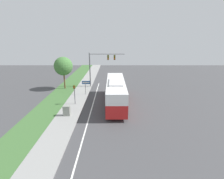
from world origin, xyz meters
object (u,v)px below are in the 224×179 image
utility_cabinet (67,111)px  street_sign (86,85)px  bus (116,91)px  signal_gantry (101,63)px  pedestrian_signal (75,92)px

utility_cabinet → street_sign: bearing=82.1°
bus → signal_gantry: bearing=106.4°
bus → utility_cabinet: bearing=-144.6°
street_sign → signal_gantry: bearing=68.1°
signal_gantry → pedestrian_signal: size_ratio=2.34×
bus → utility_cabinet: (-5.90, -4.20, -1.21)m
street_sign → bus: bearing=-39.7°
signal_gantry → street_sign: size_ratio=2.70×
pedestrian_signal → utility_cabinet: size_ratio=2.32×
street_sign → utility_cabinet: street_sign is taller
bus → pedestrian_signal: 5.70m
bus → pedestrian_signal: bearing=-176.0°
pedestrian_signal → bus: bearing=4.0°
signal_gantry → street_sign: 6.27m
signal_gantry → bus: bearing=-73.6°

